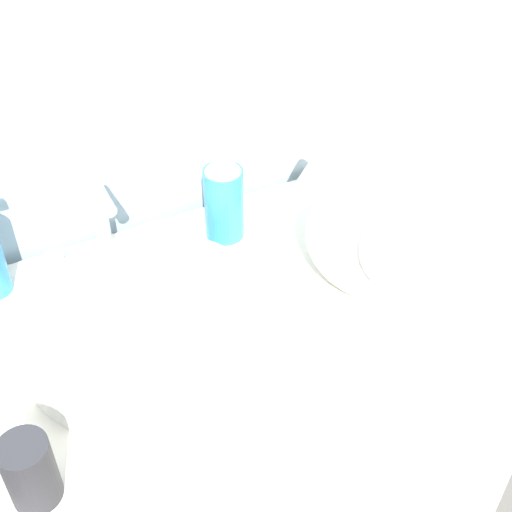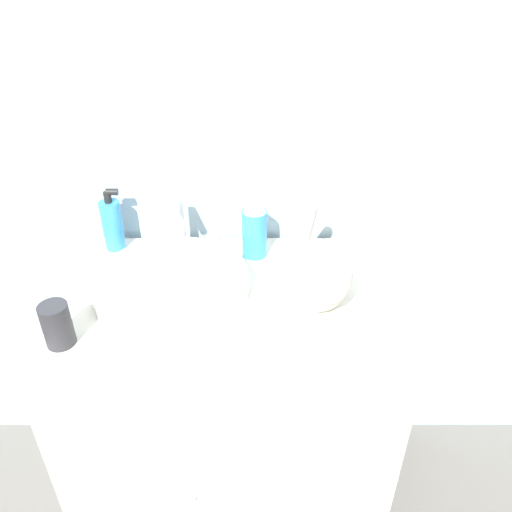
% 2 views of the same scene
% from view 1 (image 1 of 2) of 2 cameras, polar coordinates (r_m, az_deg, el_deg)
% --- Properties ---
extents(vanity_cabinet, '(0.79, 0.57, 0.84)m').
position_cam_1_polar(vanity_cabinet, '(1.43, -1.22, -16.67)').
color(vanity_cabinet, silver).
rests_on(vanity_cabinet, ground_plane).
extents(sink_basin, '(0.38, 0.38, 0.04)m').
position_cam_1_polar(sink_basin, '(1.06, -8.63, -5.54)').
color(sink_basin, silver).
rests_on(sink_basin, vanity_cabinet).
extents(faucet, '(0.20, 0.09, 0.16)m').
position_cam_1_polar(faucet, '(1.18, -12.10, 2.25)').
color(faucet, silver).
rests_on(faucet, vanity_cabinet).
extents(cat, '(0.16, 0.34, 0.21)m').
position_cam_1_polar(cat, '(1.10, 9.05, 0.90)').
color(cat, silver).
rests_on(cat, vanity_cabinet).
extents(spray_bottle, '(0.07, 0.07, 0.17)m').
position_cam_1_polar(spray_bottle, '(1.19, -2.60, 4.80)').
color(spray_bottle, '#338CCC').
rests_on(spray_bottle, vanity_cabinet).
extents(cup, '(0.06, 0.06, 0.10)m').
position_cam_1_polar(cup, '(0.91, -17.62, -16.10)').
color(cup, '#2D2D33').
rests_on(cup, vanity_cabinet).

